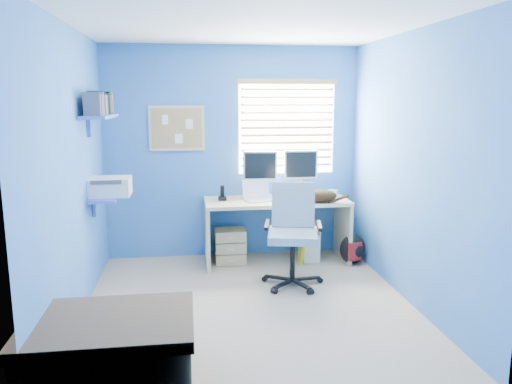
{
  "coord_description": "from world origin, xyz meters",
  "views": [
    {
      "loc": [
        -0.53,
        -4.31,
        1.89
      ],
      "look_at": [
        0.15,
        0.65,
        0.95
      ],
      "focal_mm": 35.0,
      "sensor_mm": 36.0,
      "label": 1
    }
  ],
  "objects": [
    {
      "name": "monitor_right",
      "position": [
        0.81,
        1.52,
        1.01
      ],
      "size": [
        0.4,
        0.13,
        0.54
      ],
      "primitive_type": "cube",
      "rotation": [
        0.0,
        0.0,
        -0.03
      ],
      "color": "silver",
      "rests_on": "desk"
    },
    {
      "name": "corkboard",
      "position": [
        -0.65,
        1.58,
        1.55
      ],
      "size": [
        0.64,
        0.02,
        0.52
      ],
      "color": "tan",
      "rests_on": "ground"
    },
    {
      "name": "tower_pc",
      "position": [
        0.88,
        1.32,
        0.23
      ],
      "size": [
        0.22,
        0.45,
        0.45
      ],
      "primitive_type": "cube",
      "rotation": [
        0.0,
        0.0,
        -0.06
      ],
      "color": "beige",
      "rests_on": "floor"
    },
    {
      "name": "desk",
      "position": [
        0.47,
        1.26,
        0.37
      ],
      "size": [
        1.65,
        0.65,
        0.74
      ],
      "primitive_type": "cube",
      "color": "tan",
      "rests_on": "floor"
    },
    {
      "name": "ceiling",
      "position": [
        0.0,
        0.0,
        2.5
      ],
      "size": [
        3.0,
        3.2,
        0.0
      ],
      "primitive_type": "cube",
      "color": "white",
      "rests_on": "wall_back"
    },
    {
      "name": "mug",
      "position": [
        0.94,
        1.42,
        0.79
      ],
      "size": [
        0.1,
        0.09,
        0.1
      ],
      "primitive_type": "imported",
      "color": "#2E6C35",
      "rests_on": "desk"
    },
    {
      "name": "window_blinds",
      "position": [
        0.65,
        1.57,
        1.55
      ],
      "size": [
        1.15,
        0.05,
        1.1
      ],
      "color": "white",
      "rests_on": "ground"
    },
    {
      "name": "office_chair",
      "position": [
        0.51,
        0.52,
        0.39
      ],
      "size": [
        0.71,
        0.71,
        1.03
      ],
      "color": "black",
      "rests_on": "floor"
    },
    {
      "name": "backpack",
      "position": [
        1.33,
        1.03,
        0.18
      ],
      "size": [
        0.35,
        0.3,
        0.35
      ],
      "primitive_type": "ellipsoid",
      "rotation": [
        0.0,
        0.0,
        0.29
      ],
      "color": "black",
      "rests_on": "floor"
    },
    {
      "name": "wall_front",
      "position": [
        0.0,
        -1.6,
        1.25
      ],
      "size": [
        3.0,
        0.01,
        2.5
      ],
      "primitive_type": "cube",
      "color": "blue",
      "rests_on": "ground"
    },
    {
      "name": "wall_left",
      "position": [
        -1.5,
        0.0,
        1.25
      ],
      "size": [
        0.01,
        3.2,
        2.5
      ],
      "primitive_type": "cube",
      "color": "blue",
      "rests_on": "ground"
    },
    {
      "name": "cd_spindle",
      "position": [
        1.19,
        1.4,
        0.78
      ],
      "size": [
        0.13,
        0.13,
        0.07
      ],
      "primitive_type": "cylinder",
      "color": "silver",
      "rests_on": "desk"
    },
    {
      "name": "monitor_left",
      "position": [
        0.31,
        1.49,
        1.01
      ],
      "size": [
        0.41,
        0.17,
        0.54
      ],
      "primitive_type": "cube",
      "rotation": [
        0.0,
        0.0,
        -0.13
      ],
      "color": "silver",
      "rests_on": "desk"
    },
    {
      "name": "bed_corner",
      "position": [
        -1.06,
        -1.21,
        0.25
      ],
      "size": [
        1.04,
        0.74,
        0.5
      ],
      "primitive_type": "cube",
      "color": "#453428",
      "rests_on": "floor"
    },
    {
      "name": "wall_back",
      "position": [
        0.0,
        1.6,
        1.25
      ],
      "size": [
        3.0,
        0.01,
        2.5
      ],
      "primitive_type": "cube",
      "color": "blue",
      "rests_on": "ground"
    },
    {
      "name": "drawer_boxes",
      "position": [
        -0.07,
        1.27,
        0.2
      ],
      "size": [
        0.35,
        0.28,
        0.41
      ],
      "primitive_type": "cube",
      "color": "tan",
      "rests_on": "floor"
    },
    {
      "name": "laptop",
      "position": [
        0.27,
        1.23,
        0.85
      ],
      "size": [
        0.38,
        0.33,
        0.22
      ],
      "primitive_type": "cube",
      "rotation": [
        0.0,
        0.0,
        0.25
      ],
      "color": "silver",
      "rests_on": "desk"
    },
    {
      "name": "yellow_book",
      "position": [
        0.74,
        1.12,
        0.12
      ],
      "size": [
        0.03,
        0.17,
        0.24
      ],
      "primitive_type": "cube",
      "color": "yellow",
      "rests_on": "floor"
    },
    {
      "name": "wall_right",
      "position": [
        1.5,
        0.0,
        1.25
      ],
      "size": [
        0.01,
        3.2,
        2.5
      ],
      "primitive_type": "cube",
      "color": "blue",
      "rests_on": "ground"
    },
    {
      "name": "phone",
      "position": [
        -0.15,
        1.3,
        0.82
      ],
      "size": [
        0.09,
        0.11,
        0.17
      ],
      "primitive_type": "cube",
      "rotation": [
        0.0,
        0.0,
        0.02
      ],
      "color": "black",
      "rests_on": "desk"
    },
    {
      "name": "wall_shelves",
      "position": [
        -1.35,
        0.75,
        1.43
      ],
      "size": [
        0.42,
        0.9,
        1.05
      ],
      "color": "#4761C8",
      "rests_on": "ground"
    },
    {
      "name": "floor",
      "position": [
        0.0,
        0.0,
        0.0
      ],
      "size": [
        3.0,
        3.2,
        0.0
      ],
      "primitive_type": "cube",
      "color": "tan",
      "rests_on": "ground"
    },
    {
      "name": "cat",
      "position": [
        0.92,
        1.04,
        0.81
      ],
      "size": [
        0.42,
        0.25,
        0.14
      ],
      "primitive_type": "ellipsoid",
      "rotation": [
        0.0,
        0.0,
        -0.1
      ],
      "color": "black",
      "rests_on": "desk"
    }
  ]
}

